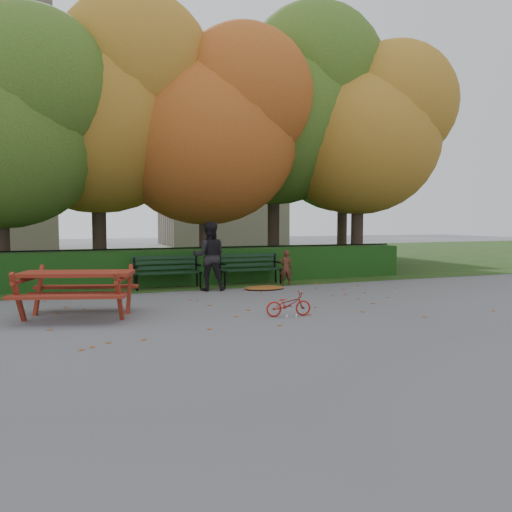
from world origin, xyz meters
name	(u,v)px	position (x,y,z in m)	size (l,w,h in m)	color
ground	(264,307)	(0.00, 0.00, 0.00)	(90.00, 90.00, 0.00)	slate
grass_strip	(151,260)	(0.00, 14.00, 0.01)	(90.00, 90.00, 0.00)	black
building_right	(222,168)	(8.00, 28.00, 6.00)	(9.00, 6.00, 12.00)	#B9AC8F
hedge	(205,266)	(0.00, 4.50, 0.50)	(13.00, 0.90, 1.00)	black
iron_fence	(198,263)	(0.00, 5.30, 0.54)	(14.00, 0.04, 1.02)	black
tree_a	(9,122)	(-5.19, 5.58, 4.52)	(5.88, 5.60, 7.48)	black
tree_b	(109,106)	(-2.44, 6.75, 5.40)	(6.72, 6.40, 8.79)	black
tree_c	(217,128)	(0.83, 5.96, 4.82)	(6.30, 6.00, 8.00)	black
tree_d	(286,108)	(3.88, 7.23, 5.98)	(7.14, 6.80, 9.58)	black
tree_e	(370,131)	(6.52, 5.77, 5.08)	(6.09, 5.80, 8.16)	black
tree_g	(352,142)	(8.33, 9.76, 5.37)	(6.30, 6.00, 8.55)	black
bench_left	(167,269)	(-1.30, 3.70, 0.52)	(1.80, 0.57, 0.88)	black
bench_right	(250,266)	(1.10, 3.70, 0.52)	(1.80, 0.57, 0.88)	black
picnic_table	(77,282)	(-3.71, 0.25, 0.68)	(2.43, 2.17, 0.99)	maroon
leaf_pile	(264,288)	(1.09, 2.58, 0.04)	(1.11, 0.77, 0.08)	maroon
leaf_scatter	(258,305)	(0.00, 0.30, 0.01)	(9.00, 5.70, 0.01)	maroon
child	(286,268)	(1.96, 3.09, 0.51)	(0.37, 0.24, 1.01)	#472316
adult	(209,256)	(-0.34, 2.90, 0.90)	(0.88, 0.68, 1.81)	black
bicycle	(288,304)	(0.05, -1.12, 0.23)	(0.31, 0.88, 0.46)	#9D160E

